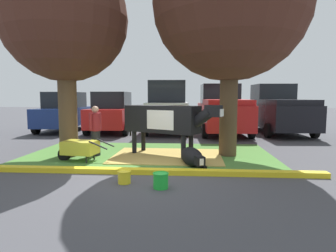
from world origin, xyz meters
name	(u,v)px	position (x,y,z in m)	size (l,w,h in m)	color
ground_plane	(145,173)	(0.00, 0.00, 0.00)	(80.00, 80.00, 0.00)	#424247
grass_island	(150,154)	(-0.19, 2.19, 0.01)	(7.48, 4.18, 0.02)	#477A33
curb_yellow	(136,171)	(-0.19, -0.05, 0.06)	(8.68, 0.24, 0.12)	yellow
hay_bedding	(167,156)	(0.38, 1.88, 0.03)	(3.20, 2.40, 0.04)	tan
shade_tree_left	(65,20)	(-2.59, 1.79, 4.01)	(3.65, 3.65, 5.88)	brown
shade_tree_right	(231,3)	(2.20, 2.22, 4.51)	(4.58, 4.58, 6.83)	#4C3823
cow_holstein	(165,120)	(0.30, 2.04, 1.11)	(2.95, 1.75, 1.57)	black
calf_lying	(192,157)	(1.11, 0.80, 0.24)	(0.80, 1.33, 0.48)	black
person_handler	(96,130)	(-1.79, 1.88, 0.81)	(0.34, 0.50, 1.52)	black
wheelbarrow	(79,148)	(-1.99, 1.08, 0.39)	(1.62, 0.74, 0.63)	gold
bucket_yellow	(124,177)	(-0.31, -0.83, 0.14)	(0.29, 0.29, 0.27)	yellow
bucket_green	(161,180)	(0.48, -1.10, 0.16)	(0.32, 0.32, 0.31)	green
sedan_silver	(65,112)	(-5.45, 8.14, 0.98)	(2.17, 4.47, 2.02)	navy
sedan_red	(113,113)	(-2.85, 7.81, 0.98)	(2.17, 4.47, 2.02)	red
suv_black	(168,107)	(-0.06, 7.88, 1.27)	(2.28, 4.68, 2.52)	silver
pickup_truck_maroon	(222,110)	(2.61, 7.76, 1.11)	(2.40, 5.48, 2.42)	red
pickup_truck_black	(277,110)	(5.37, 8.11, 1.11)	(2.40, 5.48, 2.42)	black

